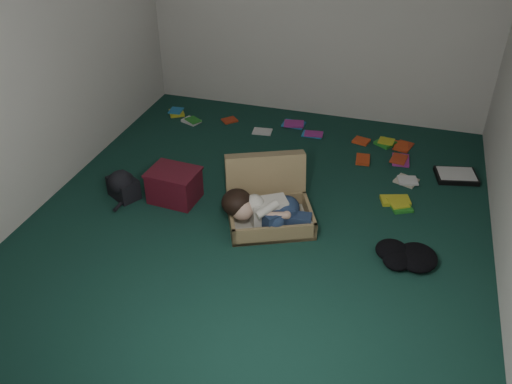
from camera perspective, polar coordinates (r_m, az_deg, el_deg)
The scene contains 11 objects.
floor at distance 4.93m, azimuth 0.51°, elevation -2.46°, with size 4.50×4.50×0.00m, color #13382E.
wall_back at distance 6.38m, azimuth 6.64°, elevation 18.89°, with size 4.50×4.50×0.00m, color silver.
wall_front at distance 2.51m, azimuth -14.21°, elevation -7.43°, with size 4.50×4.50×0.00m, color silver.
wall_left at distance 5.18m, azimuth -21.75°, elevation 13.30°, with size 4.50×4.50×0.00m, color silver.
suitcase at distance 4.83m, azimuth 1.30°, elevation -1.01°, with size 0.95×0.94×0.53m.
person at distance 4.65m, azimuth 1.02°, elevation -1.88°, with size 0.80×0.43×0.33m.
maroon_bin at distance 5.11m, azimuth -8.60°, elevation 0.71°, with size 0.48×0.39×0.31m.
backpack at distance 5.27m, azimuth -13.77°, elevation 0.52°, with size 0.36×0.29×0.22m, color black, non-canonical shape.
clothing_pile at distance 4.57m, azimuth 15.33°, elevation -6.25°, with size 0.40×0.32×0.13m, color black, non-canonical shape.
paper_tray at distance 5.80m, azimuth 20.32°, elevation 1.62°, with size 0.45×0.38×0.06m.
book_scatter at distance 6.04m, azimuth 6.93°, elevation 4.78°, with size 3.03×1.63×0.02m.
Camera 1 is at (1.12, -3.82, 2.91)m, focal length 38.00 mm.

